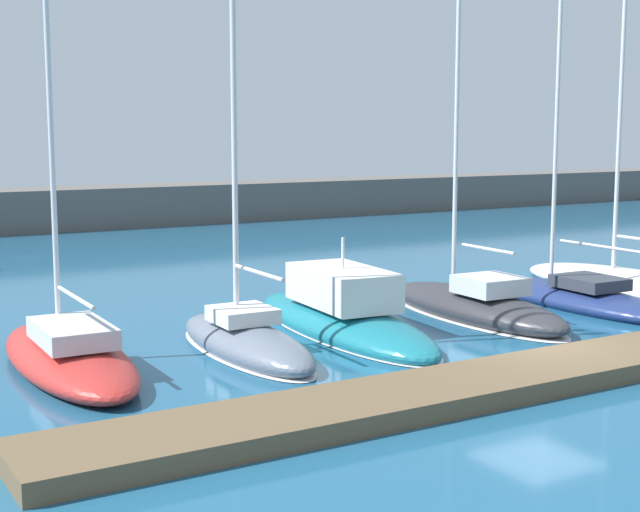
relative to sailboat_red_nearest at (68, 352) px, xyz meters
The scene contains 9 objects.
ground_plane 10.98m from the sailboat_red_nearest, 25.63° to the right, with size 120.00×120.00×0.00m, color #1E567A.
dock_pier 11.70m from the sailboat_red_nearest, 32.25° to the right, with size 25.31×2.25×0.40m, color brown.
breakwater_seawall 31.59m from the sailboat_red_nearest, 71.74° to the left, with size 108.00×3.77×2.25m, color #5B5651.
sailboat_red_nearest is the anchor object (origin of this frame).
sailboat_slate_second 4.22m from the sailboat_red_nearest, ahead, with size 2.11×6.43×10.43m.
motorboat_teal_third 7.58m from the sailboat_red_nearest, ahead, with size 3.40×9.34×2.95m.
sailboat_charcoal_fourth 11.78m from the sailboat_red_nearest, ahead, with size 2.62×7.66×13.57m.
sailboat_navy_fifth 15.79m from the sailboat_red_nearest, ahead, with size 2.75×8.49×14.55m.
sailboat_ivory_sixth 19.38m from the sailboat_red_nearest, ahead, with size 3.36×9.60×15.71m.
Camera 1 is at (-15.44, -15.49, 5.40)m, focal length 51.38 mm.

